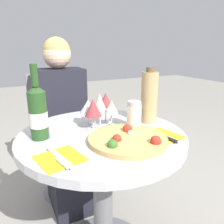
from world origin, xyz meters
TOP-DOWN VIEW (x-y plane):
  - dining_table at (0.00, 0.00)m, footprint 0.77×0.77m
  - chair_behind_diner at (-0.04, 0.70)m, footprint 0.39×0.39m
  - seated_diner at (-0.04, 0.56)m, footprint 0.33×0.45m
  - pizza_large at (0.06, -0.14)m, footprint 0.33×0.33m
  - wine_bottle at (-0.26, 0.06)m, footprint 0.08×0.08m
  - tall_carafe at (0.29, 0.04)m, footprint 0.09×0.09m
  - sugar_shaker at (0.16, -0.01)m, footprint 0.07×0.07m
  - wine_glass_back_right at (0.08, 0.13)m, footprint 0.07×0.07m
  - wine_glass_front_right at (0.08, 0.06)m, footprint 0.07×0.07m
  - wine_glass_back_left at (-0.02, 0.13)m, footprint 0.08×0.08m
  - wine_glass_front_left at (-0.02, 0.06)m, footprint 0.08×0.08m
  - wine_glass_center at (0.03, 0.09)m, footprint 0.06×0.06m
  - place_setting_left at (-0.23, -0.16)m, footprint 0.18×0.19m
  - place_setting_right at (0.22, -0.16)m, footprint 0.18×0.19m

SIDE VIEW (x-z plane):
  - chair_behind_diner at x=-0.04m, z-range -0.02..0.91m
  - dining_table at x=0.00m, z-range 0.15..0.88m
  - seated_diner at x=-0.04m, z-range -0.05..1.12m
  - place_setting_left at x=-0.23m, z-range 0.73..0.74m
  - place_setting_right at x=0.22m, z-range 0.73..0.74m
  - pizza_large at x=0.06m, z-range 0.72..0.77m
  - sugar_shaker at x=0.16m, z-range 0.73..0.86m
  - wine_glass_front_right at x=0.08m, z-range 0.76..0.89m
  - wine_glass_back_left at x=-0.02m, z-range 0.76..0.89m
  - wine_glass_front_left at x=-0.02m, z-range 0.76..0.91m
  - wine_bottle at x=-0.26m, z-range 0.69..1.00m
  - wine_glass_back_right at x=0.08m, z-range 0.77..0.93m
  - wine_glass_center at x=0.03m, z-range 0.77..0.93m
  - tall_carafe at x=0.29m, z-range 0.72..1.00m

